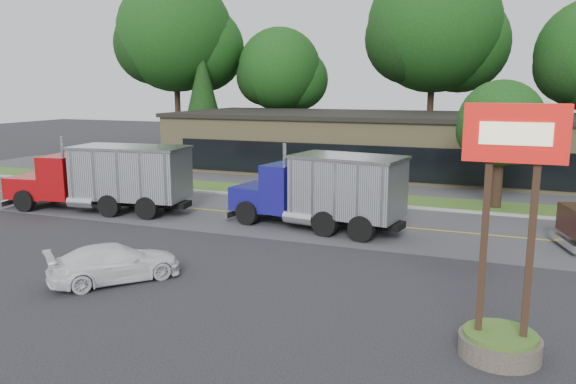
{
  "coord_description": "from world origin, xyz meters",
  "views": [
    {
      "loc": [
        10.33,
        -15.87,
        6.33
      ],
      "look_at": [
        1.66,
        6.34,
        1.8
      ],
      "focal_mm": 35.0,
      "sensor_mm": 36.0,
      "label": 1
    }
  ],
  "objects_px": {
    "dump_truck_red": "(108,176)",
    "dump_truck_blue": "(325,189)",
    "bilo_sign": "(505,275)",
    "rally_car": "(115,263)"
  },
  "relations": [
    {
      "from": "dump_truck_blue",
      "to": "bilo_sign",
      "type": "bearing_deg",
      "value": 136.35
    },
    {
      "from": "dump_truck_red",
      "to": "dump_truck_blue",
      "type": "xyz_separation_m",
      "value": [
        11.33,
        0.58,
        -0.01
      ]
    },
    {
      "from": "dump_truck_blue",
      "to": "rally_car",
      "type": "bearing_deg",
      "value": 73.44
    },
    {
      "from": "rally_car",
      "to": "bilo_sign",
      "type": "bearing_deg",
      "value": -145.93
    },
    {
      "from": "dump_truck_red",
      "to": "rally_car",
      "type": "bearing_deg",
      "value": 122.82
    },
    {
      "from": "dump_truck_blue",
      "to": "rally_car",
      "type": "height_order",
      "value": "dump_truck_blue"
    },
    {
      "from": "rally_car",
      "to": "dump_truck_red",
      "type": "bearing_deg",
      "value": -11.36
    },
    {
      "from": "bilo_sign",
      "to": "rally_car",
      "type": "relative_size",
      "value": 1.41
    },
    {
      "from": "dump_truck_red",
      "to": "dump_truck_blue",
      "type": "bearing_deg",
      "value": 175.96
    },
    {
      "from": "bilo_sign",
      "to": "dump_truck_red",
      "type": "relative_size",
      "value": 0.6
    }
  ]
}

